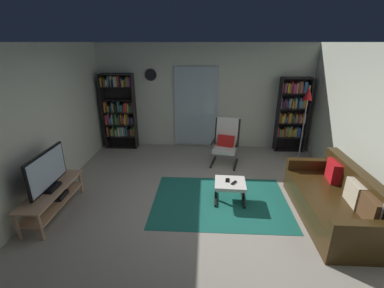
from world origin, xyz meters
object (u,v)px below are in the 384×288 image
Objects in this scene: leather_sofa at (335,202)px; cell_phone at (227,180)px; bookshelf_near_tv at (119,111)px; bookshelf_near_sofa at (292,112)px; floor_lamp_by_shelf at (307,101)px; television at (47,172)px; wall_clock at (151,75)px; tv_stand at (53,196)px; lounge_armchair at (226,140)px; tv_remote at (234,183)px; ottoman at (230,185)px.

leather_sofa is 14.05× the size of cell_phone.
bookshelf_near_tv is 4.30m from bookshelf_near_sofa.
bookshelf_near_tv is 13.53× the size of cell_phone.
cell_phone is 2.81m from floor_lamp_by_shelf.
wall_clock is at bearing 71.49° from television.
television reaches higher than tv_stand.
bookshelf_near_tv reaches higher than floor_lamp_by_shelf.
tv_stand is at bearing -152.53° from floor_lamp_by_shelf.
cell_phone is (-0.07, -1.54, -0.17)m from lounge_armchair.
cell_phone is at bearing 172.52° from tv_remote.
floor_lamp_by_shelf reaches higher than ottoman.
bookshelf_near_sofa is at bearing 91.24° from tv_remote.
bookshelf_near_tv is 3.70m from tv_remote.
television is at bearing -178.76° from leather_sofa.
cell_phone is (2.81, 0.57, -0.37)m from television.
tv_stand is 4.68× the size of wall_clock.
bookshelf_near_tv is (0.22, 2.93, 0.66)m from tv_stand.
bookshelf_near_sofa is at bearing 88.27° from leather_sofa.
floor_lamp_by_shelf is 5.80× the size of wall_clock.
lounge_armchair is (2.88, 2.09, 0.24)m from tv_stand.
lounge_armchair reaches higher than tv_stand.
wall_clock is (-3.39, 3.01, 1.55)m from leather_sofa.
bookshelf_near_tv is 0.96× the size of leather_sofa.
bookshelf_near_tv reaches higher than television.
lounge_armchair is (2.87, 2.11, -0.21)m from television.
leather_sofa is 2.59m from floor_lamp_by_shelf.
television reaches higher than ottoman.
tv_stand reaches higher than tv_remote.
ottoman is 3.52m from wall_clock.
ottoman is at bearing -55.01° from wall_clock.
tv_remote is at bearing -122.92° from bookshelf_near_sofa.
bookshelf_near_tv is at bearing 171.60° from tv_remote.
television is at bearing -146.69° from bookshelf_near_sofa.
ottoman is (-1.58, 0.42, -0.00)m from leather_sofa.
leather_sofa is at bearing -34.11° from bookshelf_near_tv.
lounge_armchair is 1.90× the size of ottoman.
cell_phone is at bearing -55.13° from wall_clock.
leather_sofa is at bearing -10.30° from cell_phone.
television reaches higher than lounge_armchair.
tv_stand is 3.56m from lounge_armchair.
tv_remote is (0.06, -0.04, 0.07)m from ottoman.
lounge_armchair is at bearing -28.53° from wall_clock.
ottoman is at bearing -43.32° from cell_phone.
wall_clock is at bearing 138.42° from leather_sofa.
tv_remote reaches higher than ottoman.
leather_sofa is (-0.09, -2.87, -0.70)m from bookshelf_near_sofa.
television is at bearing -152.34° from floor_lamp_by_shelf.
lounge_armchair is 2.47m from wall_clock.
wall_clock reaches higher than cell_phone.
floor_lamp_by_shelf is at bearing -76.15° from bookshelf_near_sofa.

